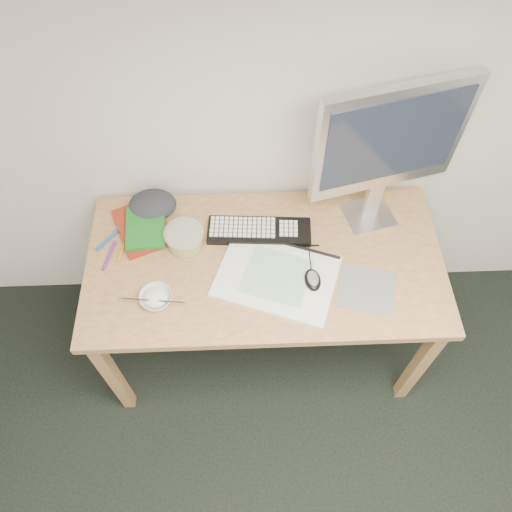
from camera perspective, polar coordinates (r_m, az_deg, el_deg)
The scene contains 18 objects.
desk at distance 2.02m, azimuth 0.99°, elevation -1.81°, with size 1.40×0.70×0.75m.
mousepad at distance 1.93m, azimuth 12.49°, elevation -3.77°, with size 0.21×0.19×0.00m, color slate.
sketchpad at distance 1.91m, azimuth 2.37°, elevation -2.37°, with size 0.44×0.32×0.01m, color white.
keyboard at distance 2.02m, azimuth 0.37°, elevation 2.87°, with size 0.42×0.13×0.02m, color black.
monitor at distance 1.84m, azimuth 15.04°, elevation 12.34°, with size 0.55×0.21×0.65m.
mouse at distance 1.89m, azimuth 6.52°, elevation -2.56°, with size 0.06×0.10×0.03m, color black.
rice_bowl at distance 1.88m, azimuth -11.34°, elevation -4.74°, with size 0.12×0.12×0.04m, color white.
chopsticks at distance 1.85m, azimuth -11.75°, elevation -4.99°, with size 0.02×0.02×0.24m, color #B6B6B8.
fruit_tub at distance 1.98m, azimuth -8.15°, elevation 2.02°, with size 0.16×0.16×0.08m, color #DFB74E.
book_red at distance 2.08m, azimuth -12.75°, elevation 3.24°, with size 0.19×0.25×0.03m, color maroon.
book_green at distance 2.05m, azimuth -12.50°, elevation 3.24°, with size 0.15×0.21×0.02m, color #1A681F.
cloth_lump at distance 2.12m, azimuth -11.74°, elevation 5.73°, with size 0.16×0.14×0.07m, color #26282E.
pencil_pink at distance 1.98m, azimuth 1.59°, elevation 0.92°, with size 0.01×0.01×0.16m, color pink.
pencil_tan at distance 1.95m, azimuth 0.05°, elevation -0.37°, with size 0.01×0.01×0.19m, color #A17555.
pencil_black at distance 1.99m, azimuth 4.60°, elevation 1.15°, with size 0.01×0.01×0.19m, color black.
marker_blue at distance 2.09m, azimuth -16.40°, elevation 1.96°, with size 0.01×0.01×0.14m, color #1F4EAB.
marker_orange at distance 2.05m, azimuth -14.94°, elevation 0.98°, with size 0.01×0.01×0.13m, color orange.
marker_purple at distance 2.04m, azimuth -16.42°, elevation 0.07°, with size 0.01×0.01×0.14m, color #6A2487.
Camera 1 is at (-0.39, 0.37, 2.39)m, focal length 35.00 mm.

